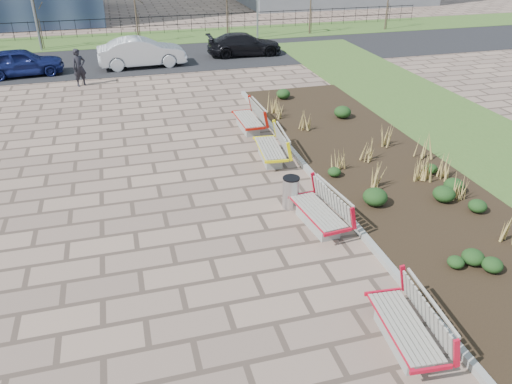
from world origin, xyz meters
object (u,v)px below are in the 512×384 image
object	(u,v)px
bench_c	(270,146)
car_black	(244,44)
bench_b	(318,210)
bench_a	(405,324)
car_blue	(21,62)
litter_bin	(291,193)
pedestrian	(79,67)
bench_d	(248,118)
car_silver	(142,52)

from	to	relation	value
bench_c	car_black	distance (m)	15.07
bench_b	car_black	distance (m)	19.32
bench_a	car_blue	xyz separation A→B (m)	(-9.33, 22.12, 0.22)
bench_a	bench_c	xyz separation A→B (m)	(0.00, 8.66, 0.00)
bench_c	car_blue	size ratio (longest dim) A/B	0.51
litter_bin	pedestrian	distance (m)	15.23
bench_c	bench_d	world-z (taller)	same
car_blue	car_silver	xyz separation A→B (m)	(6.15, 0.24, 0.08)
bench_a	bench_b	xyz separation A→B (m)	(0.00, 4.35, 0.00)
bench_b	car_blue	distance (m)	20.06
pedestrian	car_blue	size ratio (longest dim) A/B	0.43
car_blue	car_black	world-z (taller)	car_blue
bench_a	car_black	bearing A→B (deg)	87.98
bench_b	bench_c	world-z (taller)	same
litter_bin	bench_a	bearing A→B (deg)	-86.29
bench_c	bench_b	bearing A→B (deg)	-85.01
car_black	car_silver	bearing A→B (deg)	102.26
bench_b	car_black	xyz separation A→B (m)	(2.90, 19.10, 0.16)
bench_a	pedestrian	distance (m)	20.50
car_blue	car_black	bearing A→B (deg)	-89.90
bench_d	car_blue	bearing A→B (deg)	130.39
pedestrian	car_black	size ratio (longest dim) A/B	0.40
bench_b	bench_c	size ratio (longest dim) A/B	1.00
bench_d	pedestrian	bearing A→B (deg)	127.68
bench_b	car_silver	bearing A→B (deg)	93.59
litter_bin	car_black	size ratio (longest dim) A/B	0.20
bench_b	car_silver	distance (m)	18.29
car_black	pedestrian	bearing A→B (deg)	115.29
bench_d	pedestrian	xyz separation A→B (m)	(-6.36, 7.92, 0.39)
bench_a	car_silver	bearing A→B (deg)	103.14
bench_c	litter_bin	distance (m)	3.19
car_silver	car_black	xyz separation A→B (m)	(6.08, 1.09, -0.13)
bench_a	car_blue	bearing A→B (deg)	117.91
pedestrian	car_black	world-z (taller)	pedestrian
car_blue	car_black	size ratio (longest dim) A/B	0.92
bench_d	bench_b	bearing A→B (deg)	-91.08
bench_a	litter_bin	distance (m)	5.51
bench_d	car_silver	size ratio (longest dim) A/B	0.45
bench_b	bench_a	bearing A→B (deg)	-96.44
bench_b	car_blue	world-z (taller)	car_blue
bench_d	car_silver	xyz separation A→B (m)	(-3.18, 10.80, 0.30)
car_blue	bench_a	bearing A→B (deg)	-163.25
pedestrian	car_black	bearing A→B (deg)	-0.56
car_black	bench_b	bearing A→B (deg)	173.44
litter_bin	car_blue	size ratio (longest dim) A/B	0.22
bench_a	car_silver	size ratio (longest dim) A/B	0.45
bench_c	bench_d	size ratio (longest dim) A/B	1.00
litter_bin	car_black	world-z (taller)	car_black
pedestrian	car_blue	xyz separation A→B (m)	(-2.97, 2.63, -0.17)
bench_b	litter_bin	size ratio (longest dim) A/B	2.31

